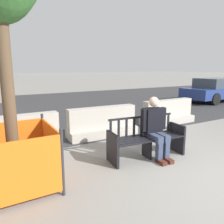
{
  "coord_description": "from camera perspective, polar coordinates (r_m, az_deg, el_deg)",
  "views": [
    {
      "loc": [
        -3.34,
        -2.24,
        1.91
      ],
      "look_at": [
        -0.45,
        2.75,
        0.75
      ],
      "focal_mm": 35.0,
      "sensor_mm": 36.0,
      "label": 1
    }
  ],
  "objects": [
    {
      "name": "ground_plane",
      "position": [
        4.45,
        24.27,
        -15.08
      ],
      "size": [
        200.0,
        200.0,
        0.0
      ],
      "primitive_type": "plane",
      "color": "gray"
    },
    {
      "name": "street_asphalt",
      "position": [
        11.6,
        -12.96,
        1.6
      ],
      "size": [
        120.0,
        12.0,
        0.01
      ],
      "primitive_type": "cube",
      "color": "#333335",
      "rests_on": "ground"
    },
    {
      "name": "street_bench",
      "position": [
        4.8,
        8.95,
        -7.14
      ],
      "size": [
        1.73,
        0.67,
        0.88
      ],
      "color": "black",
      "rests_on": "ground"
    },
    {
      "name": "seated_person",
      "position": [
        4.77,
        11.19,
        -3.66
      ],
      "size": [
        0.59,
        0.75,
        1.31
      ],
      "color": "black",
      "rests_on": "ground"
    },
    {
      "name": "jersey_barrier_centre",
      "position": [
        6.25,
        -2.53,
        -3.19
      ],
      "size": [
        2.03,
        0.78,
        0.84
      ],
      "color": "#ADA89E",
      "rests_on": "ground"
    },
    {
      "name": "jersey_barrier_left",
      "position": [
        5.62,
        -23.85,
        -5.86
      ],
      "size": [
        2.0,
        0.69,
        0.84
      ],
      "color": "#ADA89E",
      "rests_on": "ground"
    },
    {
      "name": "jersey_barrier_right",
      "position": [
        7.9,
        14.33,
        -0.47
      ],
      "size": [
        2.0,
        0.69,
        0.84
      ],
      "color": "#ADA89E",
      "rests_on": "ground"
    },
    {
      "name": "construction_fence",
      "position": [
        3.86,
        -24.22,
        -10.66
      ],
      "size": [
        1.24,
        1.24,
        1.06
      ],
      "color": "#2D2D33",
      "rests_on": "ground"
    },
    {
      "name": "car_sedan_mid",
      "position": [
        14.29,
        25.94,
        5.29
      ],
      "size": [
        4.71,
        1.91,
        1.35
      ],
      "color": "navy",
      "rests_on": "ground"
    }
  ]
}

